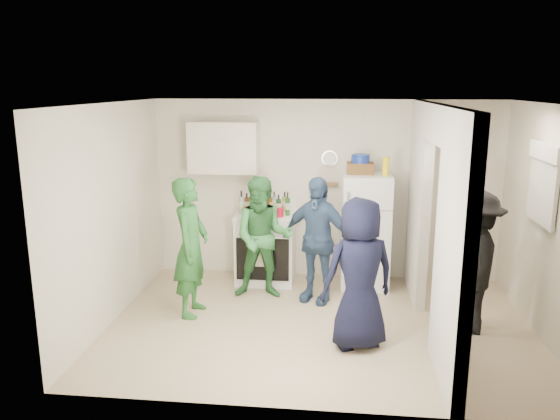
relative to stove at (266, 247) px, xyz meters
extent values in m
plane|color=tan|center=(0.80, -1.37, -0.49)|extent=(4.80, 4.80, 0.00)
plane|color=silver|center=(0.80, 0.33, 0.76)|extent=(4.80, 0.00, 4.80)
plane|color=silver|center=(0.80, -3.07, 0.76)|extent=(4.80, 0.00, 4.80)
plane|color=silver|center=(-1.60, -1.37, 0.76)|extent=(0.00, 3.40, 3.40)
plane|color=silver|center=(3.20, -1.37, 0.76)|extent=(0.00, 3.40, 3.40)
plane|color=white|center=(0.80, -1.37, 2.01)|extent=(4.80, 4.80, 0.00)
cube|color=silver|center=(2.00, -0.27, 0.76)|extent=(0.12, 1.20, 2.50)
cube|color=silver|center=(2.00, -2.47, 0.76)|extent=(0.12, 1.20, 2.50)
cube|color=silver|center=(2.00, -1.37, 1.81)|extent=(0.12, 1.00, 0.40)
cube|color=white|center=(0.00, 0.00, 0.00)|extent=(0.82, 0.68, 0.98)
cube|color=silver|center=(-0.60, 0.15, 1.36)|extent=(0.95, 0.34, 0.70)
cube|color=white|center=(1.36, -0.03, 0.28)|extent=(0.63, 0.62, 1.54)
cube|color=brown|center=(1.26, 0.02, 1.13)|extent=(0.35, 0.25, 0.15)
cylinder|color=navy|center=(1.26, 0.02, 1.26)|extent=(0.24, 0.24, 0.11)
cylinder|color=yellow|center=(1.58, -0.13, 1.18)|extent=(0.09, 0.09, 0.25)
cylinder|color=white|center=(0.85, 0.31, 1.21)|extent=(0.22, 0.02, 0.22)
cube|color=olive|center=(0.80, 0.28, 0.86)|extent=(0.35, 0.08, 0.03)
cube|color=black|center=(3.18, -1.17, 1.16)|extent=(0.03, 0.70, 0.80)
cube|color=white|center=(3.17, -1.17, 1.16)|extent=(0.04, 0.76, 0.86)
cube|color=white|center=(3.14, -1.17, 1.51)|extent=(0.04, 0.82, 0.18)
cylinder|color=yellow|center=(-0.12, -0.22, 0.61)|extent=(0.09, 0.09, 0.25)
cylinder|color=#B90C26|center=(0.22, -0.20, 0.55)|extent=(0.09, 0.09, 0.12)
imported|color=#2B6D30|center=(-0.73, -1.20, 0.34)|extent=(0.43, 0.62, 1.66)
imported|color=#398240|center=(0.04, -0.57, 0.30)|extent=(0.80, 0.64, 1.57)
imported|color=#344F71|center=(0.72, -0.63, 0.31)|extent=(1.02, 0.72, 1.60)
imported|color=black|center=(1.21, -1.84, 0.31)|extent=(0.92, 0.77, 1.60)
imported|color=black|center=(2.48, -1.32, 0.31)|extent=(0.76, 1.12, 1.60)
cylinder|color=brown|center=(-0.28, 0.13, 0.61)|extent=(0.07, 0.07, 0.24)
cylinder|color=#25521B|center=(-0.18, -0.08, 0.65)|extent=(0.08, 0.08, 0.32)
cylinder|color=#9DA0AB|center=(-0.08, 0.17, 0.61)|extent=(0.08, 0.08, 0.25)
cylinder|color=#5D2C10|center=(0.03, -0.05, 0.61)|extent=(0.07, 0.07, 0.25)
cylinder|color=#979DA7|center=(0.09, 0.20, 0.62)|extent=(0.06, 0.06, 0.26)
cylinder|color=#173F1B|center=(0.18, 0.02, 0.62)|extent=(0.07, 0.07, 0.26)
cylinder|color=olive|center=(0.25, 0.15, 0.62)|extent=(0.07, 0.07, 0.27)
cylinder|color=#8E9799|center=(-0.31, -0.11, 0.65)|extent=(0.07, 0.07, 0.33)
cylinder|color=#5B3C0F|center=(0.05, 0.11, 0.61)|extent=(0.06, 0.06, 0.25)
cylinder|color=#1C521D|center=(0.31, -0.11, 0.65)|extent=(0.06, 0.06, 0.32)
cylinder|color=brown|center=(-0.21, 0.03, 0.63)|extent=(0.07, 0.07, 0.29)
camera|label=1|loc=(0.97, -7.20, 2.22)|focal=35.00mm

